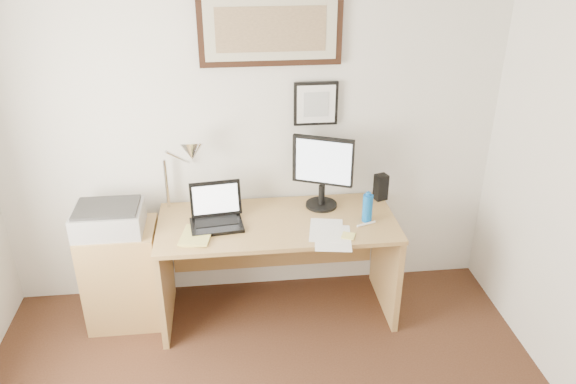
{
  "coord_description": "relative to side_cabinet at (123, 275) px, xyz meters",
  "views": [
    {
      "loc": [
        -0.14,
        -1.64,
        2.61
      ],
      "look_at": [
        0.2,
        1.43,
        1.07
      ],
      "focal_mm": 35.0,
      "sensor_mm": 36.0,
      "label": 1
    }
  ],
  "objects": [
    {
      "name": "paper_sheet_a",
      "position": [
        1.4,
        -0.31,
        0.39
      ],
      "size": [
        0.28,
        0.36,
        0.0
      ],
      "primitive_type": "cube",
      "rotation": [
        0.0,
        0.0,
        -0.16
      ],
      "color": "white",
      "rests_on": "desk"
    },
    {
      "name": "paper_sheet_b",
      "position": [
        1.37,
        -0.21,
        0.39
      ],
      "size": [
        0.27,
        0.34,
        0.0
      ],
      "primitive_type": "cube",
      "rotation": [
        0.0,
        0.0,
        -0.19
      ],
      "color": "white",
      "rests_on": "desk"
    },
    {
      "name": "desk_lamp",
      "position": [
        0.51,
        0.13,
        0.82
      ],
      "size": [
        0.29,
        0.27,
        0.53
      ],
      "color": "silver",
      "rests_on": "desk"
    },
    {
      "name": "speaker",
      "position": [
        1.84,
        0.19,
        0.48
      ],
      "size": [
        0.1,
        0.1,
        0.19
      ],
      "primitive_type": "cube",
      "rotation": [
        0.0,
        0.0,
        0.31
      ],
      "color": "black",
      "rests_on": "desk"
    },
    {
      "name": "picture_small",
      "position": [
        1.37,
        0.29,
        1.09
      ],
      "size": [
        0.3,
        0.03,
        0.3
      ],
      "color": "black",
      "rests_on": "wall_back"
    },
    {
      "name": "sticky_pad",
      "position": [
        1.5,
        -0.3,
        0.39
      ],
      "size": [
        0.11,
        0.11,
        0.01
      ],
      "primitive_type": "cube",
      "rotation": [
        0.0,
        0.0,
        -0.38
      ],
      "color": "#F3EB73",
      "rests_on": "desk"
    },
    {
      "name": "marker_pen",
      "position": [
        1.65,
        -0.17,
        0.39
      ],
      "size": [
        0.14,
        0.06,
        0.02
      ],
      "primitive_type": "cylinder",
      "rotation": [
        0.0,
        1.57,
        0.35
      ],
      "color": "white",
      "rests_on": "desk"
    },
    {
      "name": "laptop",
      "position": [
        0.67,
        -0.03,
        0.44
      ],
      "size": [
        0.36,
        0.33,
        0.26
      ],
      "color": "black",
      "rests_on": "desk"
    },
    {
      "name": "bottle_cap",
      "position": [
        1.67,
        -0.11,
        0.59
      ],
      "size": [
        0.03,
        0.03,
        0.02
      ],
      "primitive_type": "cylinder",
      "color": "#0E5DB7",
      "rests_on": "water_bottle"
    },
    {
      "name": "printer",
      "position": [
        -0.03,
        -0.01,
        0.45
      ],
      "size": [
        0.44,
        0.34,
        0.18
      ],
      "color": "#A6A6A8",
      "rests_on": "side_cabinet"
    },
    {
      "name": "wall_back",
      "position": [
        0.92,
        0.32,
        0.89
      ],
      "size": [
        3.5,
        0.02,
        2.5
      ],
      "primitive_type": "cube",
      "color": "white",
      "rests_on": "ground"
    },
    {
      "name": "book",
      "position": [
        0.44,
        -0.18,
        0.39
      ],
      "size": [
        0.23,
        0.28,
        0.02
      ],
      "primitive_type": "imported",
      "rotation": [
        0.0,
        0.0,
        -0.18
      ],
      "color": "#D6CB64",
      "rests_on": "desk"
    },
    {
      "name": "side_cabinet",
      "position": [
        0.0,
        0.0,
        0.0
      ],
      "size": [
        0.5,
        0.4,
        0.73
      ],
      "primitive_type": "cube",
      "color": "#A57B45",
      "rests_on": "floor"
    },
    {
      "name": "desk",
      "position": [
        1.07,
        0.04,
        0.15
      ],
      "size": [
        1.6,
        0.7,
        0.75
      ],
      "color": "#A57B45",
      "rests_on": "floor"
    },
    {
      "name": "water_bottle",
      "position": [
        1.67,
        -0.11,
        0.48
      ],
      "size": [
        0.07,
        0.07,
        0.19
      ],
      "primitive_type": "cylinder",
      "color": "#0E5DB7",
      "rests_on": "desk"
    },
    {
      "name": "picture_large",
      "position": [
        1.07,
        0.29,
        1.59
      ],
      "size": [
        0.92,
        0.04,
        0.47
      ],
      "color": "black",
      "rests_on": "wall_back"
    },
    {
      "name": "lcd_monitor",
      "position": [
        1.4,
        0.12,
        0.68
      ],
      "size": [
        0.4,
        0.22,
        0.52
      ],
      "color": "black",
      "rests_on": "desk"
    }
  ]
}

